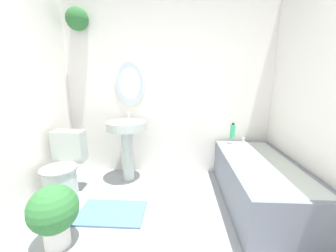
{
  "coord_description": "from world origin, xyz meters",
  "views": [
    {
      "loc": [
        0.15,
        -0.51,
        1.35
      ],
      "look_at": [
        0.05,
        1.47,
        0.9
      ],
      "focal_mm": 22.0,
      "sensor_mm": 36.0,
      "label": 1
    }
  ],
  "objects_px": {
    "pedestal_sink": "(127,137)",
    "bathtub": "(259,182)",
    "toilet": "(64,171)",
    "potted_plant": "(54,212)",
    "shampoo_bottle": "(233,131)"
  },
  "relations": [
    {
      "from": "toilet",
      "to": "bathtub",
      "type": "xyz_separation_m",
      "value": [
        2.19,
        -0.03,
        -0.06
      ]
    },
    {
      "from": "bathtub",
      "to": "toilet",
      "type": "bearing_deg",
      "value": 179.16
    },
    {
      "from": "toilet",
      "to": "bathtub",
      "type": "relative_size",
      "value": 0.51
    },
    {
      "from": "pedestal_sink",
      "to": "bathtub",
      "type": "relative_size",
      "value": 0.61
    },
    {
      "from": "bathtub",
      "to": "potted_plant",
      "type": "distance_m",
      "value": 1.99
    },
    {
      "from": "toilet",
      "to": "potted_plant",
      "type": "xyz_separation_m",
      "value": [
        0.31,
        -0.7,
        -0.01
      ]
    },
    {
      "from": "bathtub",
      "to": "potted_plant",
      "type": "relative_size",
      "value": 2.81
    },
    {
      "from": "pedestal_sink",
      "to": "bathtub",
      "type": "distance_m",
      "value": 1.68
    },
    {
      "from": "bathtub",
      "to": "shampoo_bottle",
      "type": "height_order",
      "value": "shampoo_bottle"
    },
    {
      "from": "potted_plant",
      "to": "bathtub",
      "type": "bearing_deg",
      "value": 19.72
    },
    {
      "from": "pedestal_sink",
      "to": "bathtub",
      "type": "height_order",
      "value": "pedestal_sink"
    },
    {
      "from": "toilet",
      "to": "pedestal_sink",
      "type": "bearing_deg",
      "value": 36.88
    },
    {
      "from": "pedestal_sink",
      "to": "potted_plant",
      "type": "height_order",
      "value": "pedestal_sink"
    },
    {
      "from": "bathtub",
      "to": "potted_plant",
      "type": "height_order",
      "value": "bathtub"
    },
    {
      "from": "potted_plant",
      "to": "toilet",
      "type": "bearing_deg",
      "value": 114.03
    }
  ]
}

